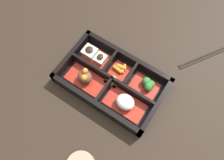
# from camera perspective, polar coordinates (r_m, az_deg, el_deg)

# --- Properties ---
(ground_plane) EXTENTS (3.00, 3.00, 0.00)m
(ground_plane) POSITION_cam_1_polar(r_m,az_deg,el_deg) (0.70, -0.00, -0.80)
(ground_plane) COLOR black
(bento_base) EXTENTS (0.33, 0.20, 0.01)m
(bento_base) POSITION_cam_1_polar(r_m,az_deg,el_deg) (0.70, -0.00, -0.64)
(bento_base) COLOR black
(bento_base) RESTS_ON ground_plane
(bento_rim) EXTENTS (0.33, 0.20, 0.05)m
(bento_rim) POSITION_cam_1_polar(r_m,az_deg,el_deg) (0.68, 0.09, 0.06)
(bento_rim) COLOR black
(bento_rim) RESTS_ON ground_plane
(bowl_rice) EXTENTS (0.13, 0.07, 0.04)m
(bowl_rice) POSITION_cam_1_polar(r_m,az_deg,el_deg) (0.65, 3.44, -5.95)
(bowl_rice) COLOR maroon
(bowl_rice) RESTS_ON bento_base
(bowl_stew) EXTENTS (0.13, 0.07, 0.06)m
(bowl_stew) POSITION_cam_1_polar(r_m,az_deg,el_deg) (0.68, -7.04, 0.62)
(bowl_stew) COLOR maroon
(bowl_stew) RESTS_ON bento_base
(bowl_greens) EXTENTS (0.09, 0.06, 0.03)m
(bowl_greens) POSITION_cam_1_polar(r_m,az_deg,el_deg) (0.68, 9.19, -1.32)
(bowl_greens) COLOR maroon
(bowl_greens) RESTS_ON bento_base
(bowl_carrots) EXTENTS (0.06, 0.06, 0.02)m
(bowl_carrots) POSITION_cam_1_polar(r_m,az_deg,el_deg) (0.70, 2.05, 2.69)
(bowl_carrots) COLOR maroon
(bowl_carrots) RESTS_ON bento_base
(bowl_tofu) EXTENTS (0.09, 0.06, 0.03)m
(bowl_tofu) POSITION_cam_1_polar(r_m,az_deg,el_deg) (0.72, -4.67, 6.54)
(bowl_tofu) COLOR maroon
(bowl_tofu) RESTS_ON bento_base
(bowl_pickles) EXTENTS (0.04, 0.03, 0.01)m
(bowl_pickles) POSITION_cam_1_polar(r_m,az_deg,el_deg) (0.69, 0.20, -0.13)
(bowl_pickles) COLOR maroon
(bowl_pickles) RESTS_ON bento_base
(chopsticks) EXTENTS (0.13, 0.18, 0.01)m
(chopsticks) POSITION_cam_1_polar(r_m,az_deg,el_deg) (0.81, 23.33, 5.72)
(chopsticks) COLOR black
(chopsticks) RESTS_ON ground_plane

